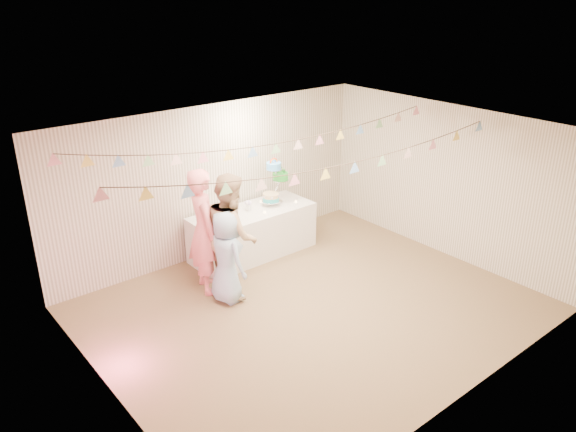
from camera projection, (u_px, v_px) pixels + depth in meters
floor at (312, 308)px, 8.19m from camera, size 6.00×6.00×0.00m
ceiling at (316, 134)px, 7.19m from camera, size 6.00×6.00×0.00m
back_wall at (215, 181)px, 9.47m from camera, size 6.00×6.00×0.00m
front_wall at (472, 301)px, 5.91m from camera, size 6.00×6.00×0.00m
left_wall at (103, 300)px, 5.93m from camera, size 5.00×5.00×0.00m
right_wall at (446, 181)px, 9.45m from camera, size 5.00×5.00×0.00m
table at (253, 232)px, 9.69m from camera, size 2.17×0.87×0.81m
cake_stand at (276, 185)px, 9.76m from camera, size 0.69×0.41×0.77m
cake_bottom at (271, 204)px, 9.75m from camera, size 0.31×0.31×0.15m
cake_middle at (280, 183)px, 9.94m from camera, size 0.27×0.27×0.22m
cake_top_tier at (274, 173)px, 9.61m from camera, size 0.25×0.25×0.19m
platter at (226, 223)px, 9.18m from camera, size 0.32×0.32×0.02m
posy at (249, 209)px, 9.53m from camera, size 0.15×0.15×0.17m
person_adult_a at (204, 231)px, 8.36m from camera, size 0.62×0.80×1.95m
person_adult_b at (231, 234)px, 8.33m from camera, size 1.02×1.12×1.88m
person_child at (226, 257)px, 8.15m from camera, size 0.47×0.71×1.42m
bunting_back at (264, 136)px, 8.07m from camera, size 5.60×1.10×0.40m
bunting_front at (326, 159)px, 7.15m from camera, size 5.60×0.90×0.36m
tealight_0 at (217, 224)px, 8.95m from camera, size 0.04×0.04×0.03m
tealight_1 at (229, 212)px, 9.45m from camera, size 0.04×0.04×0.03m
tealight_2 at (265, 212)px, 9.42m from camera, size 0.04×0.04×0.03m
tealight_3 at (261, 201)px, 9.88m from camera, size 0.04×0.04×0.03m
tealight_4 at (296, 202)px, 9.88m from camera, size 0.04×0.04×0.03m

